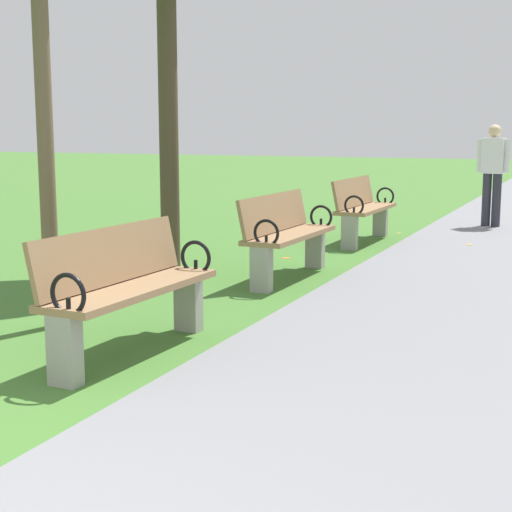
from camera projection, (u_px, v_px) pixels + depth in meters
name	position (u px, v px, depth m)	size (l,w,h in m)	color
park_bench_2	(127.00, 287.00, 5.45)	(0.54, 1.62, 0.90)	#93704C
park_bench_3	(286.00, 234.00, 8.21)	(0.51, 1.61, 0.90)	#93704C
park_bench_4	(363.00, 208.00, 10.86)	(0.50, 1.61, 0.90)	#93704C
pedestrian_walking	(493.00, 170.00, 12.41)	(0.52, 0.27, 1.62)	#2D2D38
scattered_leaves	(264.00, 270.00, 8.74)	(5.33, 10.60, 0.02)	gold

